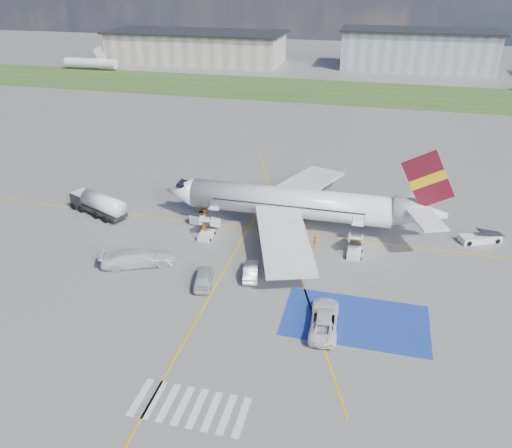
# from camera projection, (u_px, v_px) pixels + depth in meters

# --- Properties ---
(ground) EXTENTS (400.00, 400.00, 0.00)m
(ground) POSITION_uv_depth(u_px,v_px,m) (265.00, 284.00, 54.06)
(ground) COLOR #60605E
(ground) RESTS_ON ground
(grass_strip) EXTENTS (400.00, 30.00, 0.01)m
(grass_strip) POSITION_uv_depth(u_px,v_px,m) (343.00, 92.00, 135.89)
(grass_strip) COLOR #2D4C1E
(grass_strip) RESTS_ON ground
(taxiway_line_main) EXTENTS (120.00, 0.20, 0.01)m
(taxiway_line_main) POSITION_uv_depth(u_px,v_px,m) (286.00, 233.00, 64.39)
(taxiway_line_main) COLOR gold
(taxiway_line_main) RESTS_ON ground
(taxiway_line_cross) EXTENTS (0.20, 60.00, 0.01)m
(taxiway_line_cross) POSITION_uv_depth(u_px,v_px,m) (188.00, 335.00, 46.51)
(taxiway_line_cross) COLOR gold
(taxiway_line_cross) RESTS_ON ground
(taxiway_line_diag) EXTENTS (20.71, 56.45, 0.01)m
(taxiway_line_diag) POSITION_uv_depth(u_px,v_px,m) (286.00, 233.00, 64.39)
(taxiway_line_diag) COLOR gold
(taxiway_line_diag) RESTS_ON ground
(staging_box) EXTENTS (14.00, 8.00, 0.01)m
(staging_box) POSITION_uv_depth(u_px,v_px,m) (355.00, 320.00, 48.47)
(staging_box) COLOR navy
(staging_box) RESTS_ON ground
(crosswalk) EXTENTS (9.00, 4.00, 0.01)m
(crosswalk) POSITION_uv_depth(u_px,v_px,m) (190.00, 407.00, 38.94)
(crosswalk) COLOR silver
(crosswalk) RESTS_ON ground
(terminal_west) EXTENTS (60.00, 22.00, 10.00)m
(terminal_west) POSITION_uv_depth(u_px,v_px,m) (196.00, 48.00, 175.52)
(terminal_west) COLOR gray
(terminal_west) RESTS_ON ground
(terminal_centre) EXTENTS (48.00, 18.00, 12.00)m
(terminal_centre) POSITION_uv_depth(u_px,v_px,m) (417.00, 50.00, 163.30)
(terminal_centre) COLOR gray
(terminal_centre) RESTS_ON ground
(airliner) EXTENTS (36.81, 32.95, 11.92)m
(airliner) POSITION_uv_depth(u_px,v_px,m) (301.00, 204.00, 64.23)
(airliner) COLOR silver
(airliner) RESTS_ON ground
(airstairs_fwd) EXTENTS (1.90, 5.20, 3.60)m
(airstairs_fwd) POSITION_uv_depth(u_px,v_px,m) (207.00, 232.00, 63.31)
(airstairs_fwd) COLOR silver
(airstairs_fwd) RESTS_ON ground
(airstairs_aft) EXTENTS (1.90, 5.20, 3.60)m
(airstairs_aft) POSITION_uv_depth(u_px,v_px,m) (355.00, 249.00, 59.34)
(airstairs_aft) COLOR silver
(airstairs_aft) RESTS_ON ground
(fuel_tanker) EXTENTS (9.57, 5.86, 3.20)m
(fuel_tanker) POSITION_uv_depth(u_px,v_px,m) (99.00, 206.00, 68.49)
(fuel_tanker) COLOR black
(fuel_tanker) RESTS_ON ground
(gpu_cart) EXTENTS (1.86, 1.29, 1.48)m
(gpu_cart) POSITION_uv_depth(u_px,v_px,m) (197.00, 220.00, 66.22)
(gpu_cart) COLOR silver
(gpu_cart) RESTS_ON ground
(belt_loader) EXTENTS (5.61, 3.65, 1.64)m
(belt_loader) POSITION_uv_depth(u_px,v_px,m) (480.00, 238.00, 62.15)
(belt_loader) COLOR silver
(belt_loader) RESTS_ON ground
(car_silver_a) EXTENTS (3.04, 5.21, 1.67)m
(car_silver_a) POSITION_uv_depth(u_px,v_px,m) (204.00, 277.00, 53.61)
(car_silver_a) COLOR #AAACB1
(car_silver_a) RESTS_ON ground
(car_silver_b) EXTENTS (2.48, 4.77, 1.50)m
(car_silver_b) POSITION_uv_depth(u_px,v_px,m) (251.00, 271.00, 54.97)
(car_silver_b) COLOR silver
(car_silver_b) RESTS_ON ground
(van_white_a) EXTENTS (2.92, 5.74, 2.10)m
(van_white_a) POSITION_uv_depth(u_px,v_px,m) (324.00, 317.00, 47.22)
(van_white_a) COLOR silver
(van_white_a) RESTS_ON ground
(van_white_b) EXTENTS (6.85, 4.85, 2.48)m
(van_white_b) POSITION_uv_depth(u_px,v_px,m) (138.00, 256.00, 56.83)
(van_white_b) COLOR silver
(van_white_b) RESTS_ON ground
(crew_fwd) EXTENTS (0.69, 0.59, 1.61)m
(crew_fwd) POSITION_uv_depth(u_px,v_px,m) (204.00, 229.00, 63.54)
(crew_fwd) COLOR orange
(crew_fwd) RESTS_ON ground
(crew_nose) EXTENTS (0.96, 1.10, 1.92)m
(crew_nose) POSITION_uv_depth(u_px,v_px,m) (204.00, 214.00, 67.08)
(crew_nose) COLOR orange
(crew_nose) RESTS_ON ground
(crew_aft) EXTENTS (0.42, 0.94, 1.58)m
(crew_aft) POSITION_uv_depth(u_px,v_px,m) (315.00, 242.00, 60.66)
(crew_aft) COLOR orange
(crew_aft) RESTS_ON ground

